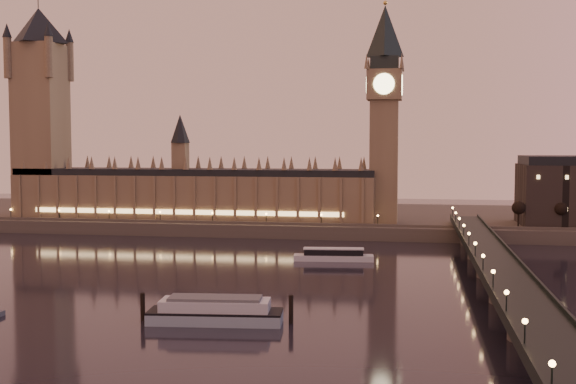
{
  "coord_description": "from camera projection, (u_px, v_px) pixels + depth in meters",
  "views": [
    {
      "loc": [
        66.43,
        -222.1,
        44.22
      ],
      "look_at": [
        22.7,
        35.0,
        26.25
      ],
      "focal_mm": 45.0,
      "sensor_mm": 36.0,
      "label": 1
    }
  ],
  "objects": [
    {
      "name": "ground",
      "position": [
        201.0,
        280.0,
        232.59
      ],
      "size": [
        700.0,
        700.0,
        0.0
      ],
      "primitive_type": "plane",
      "color": "black",
      "rests_on": "ground"
    },
    {
      "name": "far_embankment",
      "position": [
        342.0,
        219.0,
        389.65
      ],
      "size": [
        560.0,
        130.0,
        6.0
      ],
      "primitive_type": "cube",
      "color": "#423D35",
      "rests_on": "ground"
    },
    {
      "name": "palace_of_westminster",
      "position": [
        192.0,
        188.0,
        356.81
      ],
      "size": [
        180.0,
        26.62,
        52.0
      ],
      "color": "brown",
      "rests_on": "ground"
    },
    {
      "name": "victoria_tower",
      "position": [
        40.0,
        100.0,
        367.15
      ],
      "size": [
        31.68,
        31.68,
        118.0
      ],
      "color": "brown",
      "rests_on": "ground"
    },
    {
      "name": "big_ben",
      "position": [
        384.0,
        100.0,
        338.16
      ],
      "size": [
        17.68,
        17.68,
        104.0
      ],
      "color": "brown",
      "rests_on": "ground"
    },
    {
      "name": "westminster_bridge",
      "position": [
        494.0,
        271.0,
        216.89
      ],
      "size": [
        13.2,
        260.0,
        15.3
      ],
      "color": "black",
      "rests_on": "ground"
    },
    {
      "name": "bare_tree_0",
      "position": [
        521.0,
        207.0,
        319.47
      ],
      "size": [
        6.27,
        6.27,
        12.75
      ],
      "color": "black",
      "rests_on": "ground"
    },
    {
      "name": "bare_tree_1",
      "position": [
        561.0,
        208.0,
        316.67
      ],
      "size": [
        6.27,
        6.27,
        12.75
      ],
      "color": "black",
      "rests_on": "ground"
    },
    {
      "name": "cruise_boat_a",
      "position": [
        334.0,
        255.0,
        269.72
      ],
      "size": [
        30.2,
        9.35,
        4.75
      ],
      "rotation": [
        0.0,
        0.0,
        0.1
      ],
      "color": "silver",
      "rests_on": "ground"
    },
    {
      "name": "moored_barge",
      "position": [
        215.0,
        311.0,
        176.51
      ],
      "size": [
        37.85,
        12.36,
        6.97
      ],
      "rotation": [
        0.0,
        0.0,
        0.1
      ],
      "color": "#8DA5B4",
      "rests_on": "ground"
    }
  ]
}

